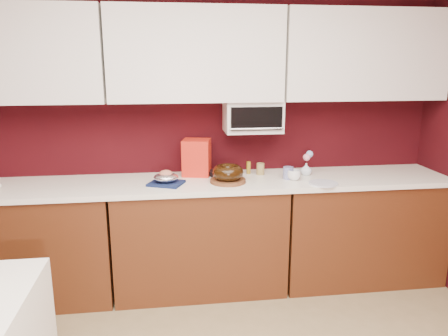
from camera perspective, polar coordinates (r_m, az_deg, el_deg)
wall_back at (r=3.62m, az=-3.75°, el=4.97°), size 4.00×0.02×2.50m
base_cabinet_left at (r=3.70m, az=-24.51°, el=-9.28°), size 1.31×0.58×0.86m
base_cabinet_center at (r=3.55m, az=-3.19°, el=-9.01°), size 1.31×0.58×0.86m
base_cabinet_right at (r=3.87m, az=17.07°, el=-7.62°), size 1.31×0.58×0.86m
countertop at (r=3.40m, az=-3.29°, el=-1.99°), size 4.00×0.62×0.04m
upper_cabinet_left at (r=3.58m, az=-26.14°, el=13.18°), size 1.31×0.33×0.70m
upper_cabinet_center at (r=3.42m, az=-3.71°, el=14.54°), size 1.31×0.33×0.70m
upper_cabinet_right at (r=3.75m, az=17.69°, el=13.87°), size 1.31×0.33×0.70m
toaster_oven at (r=3.52m, az=3.75°, el=6.77°), size 0.45×0.30×0.25m
toaster_oven_door at (r=3.37m, az=4.29°, el=6.44°), size 0.40×0.02×0.18m
toaster_oven_handle at (r=3.36m, az=4.32°, el=5.14°), size 0.42×0.02×0.02m
cake_base at (r=3.34m, az=0.52°, el=-1.69°), size 0.35×0.35×0.03m
bundt_cake at (r=3.32m, az=0.52°, el=-0.57°), size 0.30×0.30×0.10m
navy_towel at (r=3.31m, az=-7.56°, el=-1.99°), size 0.30×0.28×0.02m
foil_ham_nest at (r=3.30m, az=-7.58°, el=-1.22°), size 0.20×0.18×0.07m
roasted_ham at (r=3.29m, az=-7.59°, el=-0.80°), size 0.12×0.11×0.07m
pandoro_box at (r=3.54m, az=-3.59°, el=1.40°), size 0.25×0.24×0.29m
dark_pan at (r=3.55m, az=-0.34°, el=-0.66°), size 0.25×0.25×0.04m
coffee_mug at (r=3.44m, az=9.15°, el=-0.78°), size 0.12×0.12×0.10m
blue_jar at (r=3.47m, az=8.39°, el=-0.62°), size 0.10×0.10×0.10m
flower_vase at (r=3.61m, az=10.68°, el=-0.05°), size 0.09×0.09×0.11m
flower_pink at (r=3.59m, az=10.74°, el=1.38°), size 0.06×0.06×0.06m
flower_blue at (r=3.61m, az=11.11°, el=1.80°), size 0.06×0.06×0.06m
china_plate at (r=3.38m, az=12.84°, el=-1.97°), size 0.26×0.26×0.01m
amber_bottle at (r=3.59m, az=3.23°, el=0.05°), size 0.04×0.04×0.10m
paper_cup at (r=3.58m, az=4.78°, el=-0.11°), size 0.07×0.07×0.10m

